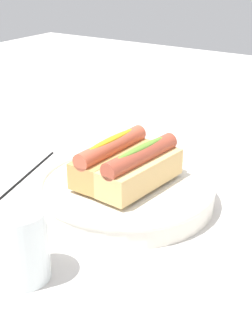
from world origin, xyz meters
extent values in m
plane|color=beige|center=(0.00, 0.00, 0.00)|extent=(2.40, 2.40, 0.00)
cylinder|color=silver|center=(-0.01, 0.00, 0.02)|extent=(0.27, 0.27, 0.03)
torus|color=silver|center=(-0.01, 0.00, 0.03)|extent=(0.27, 0.27, 0.01)
cube|color=tan|center=(-0.01, -0.03, 0.06)|extent=(0.15, 0.06, 0.04)
cylinder|color=#BC563D|center=(-0.01, -0.03, 0.09)|extent=(0.15, 0.03, 0.03)
ellipsoid|color=gold|center=(-0.01, -0.03, 0.10)|extent=(0.11, 0.02, 0.01)
cube|color=#DBB270|center=(-0.01, 0.03, 0.06)|extent=(0.15, 0.06, 0.04)
cylinder|color=#A84733|center=(-0.01, 0.03, 0.09)|extent=(0.15, 0.04, 0.03)
ellipsoid|color=olive|center=(-0.01, 0.03, 0.10)|extent=(0.11, 0.02, 0.01)
cylinder|color=white|center=(0.21, 0.00, 0.04)|extent=(0.07, 0.07, 0.09)
cylinder|color=silver|center=(0.21, 0.00, 0.03)|extent=(0.06, 0.06, 0.06)
cylinder|color=black|center=(0.01, -0.19, 0.00)|extent=(0.21, 0.07, 0.01)
camera|label=1|loc=(0.54, 0.36, 0.36)|focal=51.78mm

